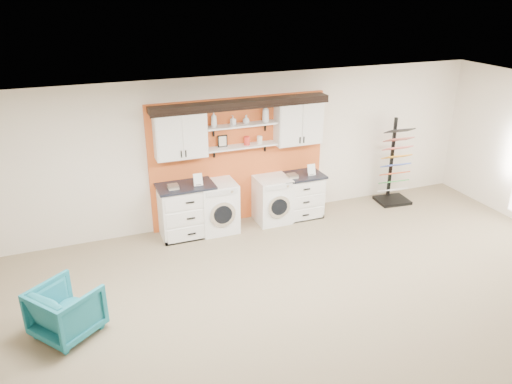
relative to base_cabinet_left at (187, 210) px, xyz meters
name	(u,v)px	position (x,y,z in m)	size (l,w,h in m)	color
floor	(342,342)	(1.13, -3.64, -0.49)	(10.00, 10.00, 0.00)	#8A7A5D
ceiling	(359,134)	(1.13, -3.64, 2.31)	(10.00, 10.00, 0.00)	white
wall_back	(238,150)	(1.13, 0.36, 0.91)	(10.00, 10.00, 0.00)	silver
accent_panel	(239,161)	(1.13, 0.32, 0.71)	(3.40, 0.07, 2.40)	#CE5723
upper_cabinet_left	(180,134)	(0.00, 0.15, 1.39)	(0.90, 0.35, 0.84)	silver
upper_cabinet_right	(298,122)	(2.26, 0.15, 1.39)	(0.90, 0.35, 0.84)	silver
shelf_lower	(242,146)	(1.13, 0.16, 1.04)	(1.32, 0.28, 0.03)	silver
shelf_upper	(241,125)	(1.13, 0.16, 1.44)	(1.32, 0.28, 0.03)	silver
crown_molding	(241,103)	(1.13, 0.17, 1.83)	(3.30, 0.41, 0.13)	black
picture_frame	(223,141)	(0.78, 0.21, 1.16)	(0.18, 0.02, 0.22)	black
canister_red	(247,141)	(1.23, 0.16, 1.13)	(0.11, 0.11, 0.16)	red
canister_cream	(260,140)	(1.48, 0.16, 1.12)	(0.10, 0.10, 0.14)	silver
base_cabinet_left	(187,210)	(0.00, 0.00, 0.00)	(1.01, 0.66, 0.99)	silver
base_cabinet_right	(299,195)	(2.26, 0.00, -0.05)	(0.90, 0.66, 0.88)	silver
washer	(217,207)	(0.58, 0.00, -0.02)	(0.68, 0.71, 0.95)	white
dryer	(272,199)	(1.68, 0.00, -0.05)	(0.64, 0.71, 0.89)	white
sample_rack	(394,177)	(4.41, -0.08, 0.06)	(0.69, 0.60, 1.78)	black
armchair	(66,311)	(-2.15, -2.16, -0.14)	(0.75, 0.77, 0.70)	#176F81
soap_bottle_a	(214,119)	(0.62, 0.16, 1.59)	(0.11, 0.11, 0.28)	silver
soap_bottle_b	(233,120)	(0.97, 0.16, 1.54)	(0.08, 0.08, 0.17)	silver
soap_bottle_c	(246,119)	(1.22, 0.16, 1.53)	(0.12, 0.12, 0.16)	silver
soap_bottle_d	(266,113)	(1.60, 0.16, 1.62)	(0.13, 0.13, 0.33)	silver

